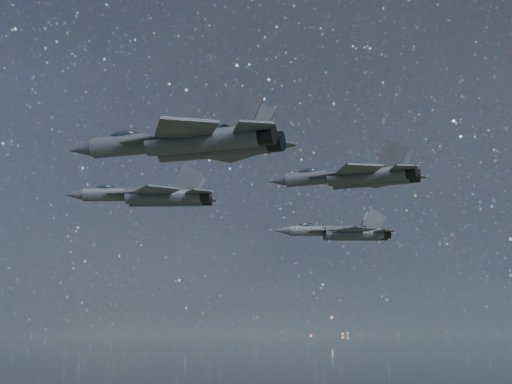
% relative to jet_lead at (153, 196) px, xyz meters
% --- Properties ---
extents(jet_lead, '(20.29, 13.64, 5.12)m').
position_rel_jet_lead_xyz_m(jet_lead, '(0.00, 0.00, 0.00)').
color(jet_lead, '#30343C').
extents(jet_left, '(17.21, 11.30, 4.42)m').
position_rel_jet_lead_xyz_m(jet_left, '(20.62, 19.46, -3.23)').
color(jet_left, '#30343C').
extents(jet_right, '(20.02, 14.24, 5.10)m').
position_rel_jet_lead_xyz_m(jet_right, '(19.63, -29.35, -2.24)').
color(jet_right, '#30343C').
extents(jet_slot, '(16.72, 11.88, 4.25)m').
position_rel_jet_lead_xyz_m(jet_slot, '(29.05, -9.61, -1.71)').
color(jet_slot, '#30343C').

